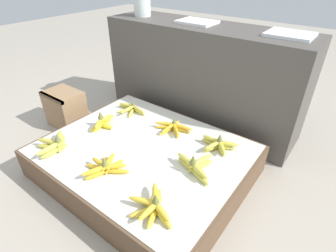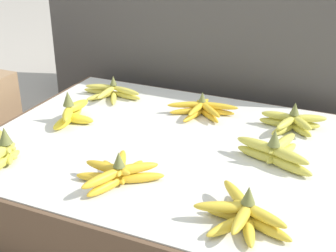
{
  "view_description": "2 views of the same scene",
  "coord_description": "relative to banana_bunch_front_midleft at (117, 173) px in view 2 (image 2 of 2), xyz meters",
  "views": [
    {
      "loc": [
        0.84,
        -0.87,
        1.11
      ],
      "look_at": [
        0.12,
        0.08,
        0.34
      ],
      "focal_mm": 28.0,
      "sensor_mm": 36.0,
      "label": 1
    },
    {
      "loc": [
        0.53,
        -1.2,
        0.86
      ],
      "look_at": [
        -0.03,
        0.09,
        0.2
      ],
      "focal_mm": 50.0,
      "sensor_mm": 36.0,
      "label": 2
    }
  ],
  "objects": [
    {
      "name": "ground_plane",
      "position": [
        0.03,
        0.26,
        -0.21
      ],
      "size": [
        10.0,
        10.0,
        0.0
      ],
      "primitive_type": "plane",
      "color": "#A89E8E"
    },
    {
      "name": "back_vendor_table",
      "position": [
        -0.05,
        1.02,
        0.15
      ],
      "size": [
        1.48,
        0.41,
        0.73
      ],
      "color": "#4C4742",
      "rests_on": "ground_plane"
    },
    {
      "name": "banana_bunch_back_midleft",
      "position": [
        0.05,
        0.51,
        -0.0
      ],
      "size": [
        0.25,
        0.18,
        0.08
      ],
      "color": "gold",
      "rests_on": "display_platform"
    },
    {
      "name": "display_platform",
      "position": [
        0.03,
        0.26,
        -0.12
      ],
      "size": [
        1.15,
        0.92,
        0.19
      ],
      "color": "brown",
      "rests_on": "ground_plane"
    },
    {
      "name": "banana_bunch_middle_left",
      "position": [
        -0.33,
        0.27,
        0.01
      ],
      "size": [
        0.13,
        0.2,
        0.11
      ],
      "color": "yellow",
      "rests_on": "display_platform"
    },
    {
      "name": "banana_bunch_front_midright",
      "position": [
        0.36,
        -0.05,
        0.0
      ],
      "size": [
        0.24,
        0.21,
        0.1
      ],
      "color": "gold",
      "rests_on": "display_platform"
    },
    {
      "name": "banana_bunch_front_midleft",
      "position": [
        0.0,
        0.0,
        0.0
      ],
      "size": [
        0.23,
        0.23,
        0.1
      ],
      "color": "gold",
      "rests_on": "display_platform"
    },
    {
      "name": "banana_bunch_back_midright",
      "position": [
        0.37,
        0.51,
        0.0
      ],
      "size": [
        0.22,
        0.16,
        0.1
      ],
      "color": "gold",
      "rests_on": "display_platform"
    },
    {
      "name": "banana_bunch_middle_midright",
      "position": [
        0.37,
        0.28,
        0.01
      ],
      "size": [
        0.24,
        0.19,
        0.11
      ],
      "color": "gold",
      "rests_on": "display_platform"
    },
    {
      "name": "banana_bunch_back_left",
      "position": [
        -0.33,
        0.53,
        -0.0
      ],
      "size": [
        0.25,
        0.14,
        0.08
      ],
      "color": "#DBCC4C",
      "rests_on": "display_platform"
    }
  ]
}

